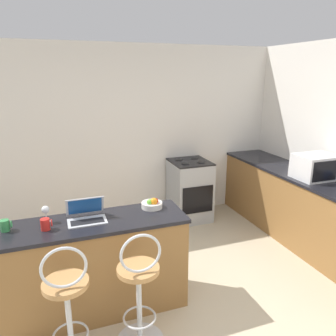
% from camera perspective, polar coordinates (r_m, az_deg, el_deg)
% --- Properties ---
extents(wall_back, '(12.00, 0.06, 2.60)m').
position_cam_1_polar(wall_back, '(4.87, -8.64, 5.46)').
color(wall_back, silver).
rests_on(wall_back, ground_plane).
extents(breakfast_bar, '(1.68, 0.53, 0.92)m').
position_cam_1_polar(breakfast_bar, '(3.23, -12.49, -16.47)').
color(breakfast_bar, olive).
rests_on(breakfast_bar, ground_plane).
extents(counter_right, '(0.65, 3.18, 0.92)m').
position_cam_1_polar(counter_right, '(4.67, 23.12, -6.89)').
color(counter_right, olive).
rests_on(counter_right, ground_plane).
extents(bar_stool_near, '(0.40, 0.40, 1.05)m').
position_cam_1_polar(bar_stool_near, '(2.76, -17.02, -22.30)').
color(bar_stool_near, silver).
rests_on(bar_stool_near, ground_plane).
extents(bar_stool_far, '(0.40, 0.40, 1.05)m').
position_cam_1_polar(bar_stool_far, '(2.81, -5.01, -20.73)').
color(bar_stool_far, silver).
rests_on(bar_stool_far, ground_plane).
extents(laptop, '(0.34, 0.25, 0.20)m').
position_cam_1_polar(laptop, '(3.04, -14.04, -7.87)').
color(laptop, '#B7BABF').
rests_on(laptop, breakfast_bar).
extents(microwave, '(0.50, 0.39, 0.30)m').
position_cam_1_polar(microwave, '(4.45, 24.34, 0.21)').
color(microwave, silver).
rests_on(microwave, counter_right).
extents(stove_range, '(0.56, 0.61, 0.93)m').
position_cam_1_polar(stove_range, '(5.05, 3.79, -3.87)').
color(stove_range, '#9EA3A8').
rests_on(stove_range, ground_plane).
extents(mug_red, '(0.09, 0.08, 0.10)m').
position_cam_1_polar(mug_red, '(2.95, -20.52, -9.16)').
color(mug_red, red).
rests_on(mug_red, breakfast_bar).
extents(fruit_bowl, '(0.20, 0.20, 0.11)m').
position_cam_1_polar(fruit_bowl, '(3.21, -2.76, -6.30)').
color(fruit_bowl, silver).
rests_on(fruit_bowl, breakfast_bar).
extents(mug_green, '(0.09, 0.07, 0.10)m').
position_cam_1_polar(mug_green, '(3.06, -26.46, -8.94)').
color(mug_green, '#338447').
rests_on(mug_green, breakfast_bar).
extents(wine_glass_short, '(0.07, 0.07, 0.15)m').
position_cam_1_polar(wine_glass_short, '(3.08, -20.56, -6.94)').
color(wine_glass_short, silver).
rests_on(wine_glass_short, breakfast_bar).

